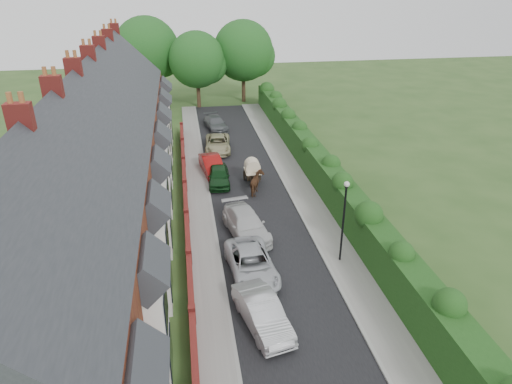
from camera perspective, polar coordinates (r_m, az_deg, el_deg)
ground at (r=23.70m, az=5.57°, el=-14.74°), size 140.00×140.00×0.00m
road at (r=32.55m, az=-0.10°, el=-2.41°), size 6.00×58.00×0.02m
pavement_hedge_side at (r=33.36m, az=6.87°, el=-1.78°), size 2.20×58.00×0.12m
pavement_house_side at (r=32.21m, az=-6.88°, el=-2.83°), size 1.70×58.00×0.12m
kerb_hedge_side at (r=33.09m, az=5.12°, el=-1.91°), size 0.18×58.00×0.13m
kerb_house_side at (r=32.23m, az=-5.46°, el=-2.72°), size 0.18×58.00×0.13m
hedge at (r=33.21m, az=10.00°, el=0.83°), size 2.10×58.00×2.85m
terrace_row at (r=29.97m, az=-19.76°, el=2.86°), size 9.05×40.50×11.50m
garden_wall_row at (r=31.13m, az=-8.66°, el=-3.18°), size 0.35×40.35×1.10m
lamppost at (r=25.94m, az=10.96°, el=-2.46°), size 0.32×0.32×5.16m
tree_far_left at (r=58.29m, az=-7.07°, el=15.95°), size 7.14×6.80×9.29m
tree_far_right at (r=60.72m, az=-1.25°, el=17.08°), size 7.98×7.60×10.31m
tree_far_back at (r=61.16m, az=-13.08°, el=16.82°), size 8.40×8.00×10.82m
car_silver_a at (r=22.41m, az=0.80°, el=-14.87°), size 2.56×4.79×1.50m
car_silver_b at (r=25.67m, az=-0.56°, el=-8.97°), size 2.76×5.38×1.46m
car_white at (r=29.38m, az=-1.26°, el=-4.04°), size 3.03×5.58×1.54m
car_green at (r=36.61m, az=-4.67°, el=2.04°), size 1.93×4.28×1.43m
car_red at (r=38.76m, az=-5.54°, el=3.40°), size 2.13×4.59×1.46m
car_beige at (r=43.79m, az=-4.81°, el=6.04°), size 2.73×5.22×1.40m
car_grey at (r=50.19m, az=-5.08°, el=8.58°), size 2.69×4.98×1.37m
horse at (r=34.74m, az=0.11°, el=1.06°), size 1.49×2.23×1.73m
horse_cart at (r=36.63m, az=-0.45°, el=2.88°), size 1.26×2.79×2.01m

